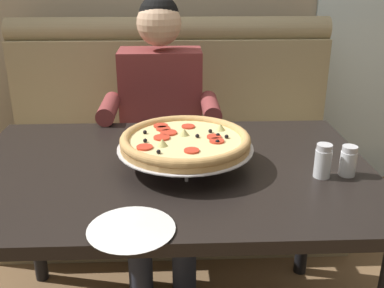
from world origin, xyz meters
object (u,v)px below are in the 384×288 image
at_px(diner_main, 161,118).
at_px(shaker_oregano, 323,163).
at_px(plate_near_left, 131,227).
at_px(pizza, 185,141).
at_px(booth_bench, 171,155).
at_px(shaker_pepper_flakes, 348,163).
at_px(dining_table, 169,188).
at_px(patio_chair, 350,86).

xyz_separation_m(diner_main, shaker_oregano, (0.54, -0.76, 0.09)).
bearing_deg(plate_near_left, shaker_oregano, 26.58).
xyz_separation_m(pizza, shaker_oregano, (0.44, -0.10, -0.04)).
distance_m(booth_bench, pizza, 1.03).
height_order(diner_main, shaker_pepper_flakes, diner_main).
bearing_deg(shaker_oregano, plate_near_left, -153.42).
bearing_deg(shaker_oregano, dining_table, 168.59).
height_order(dining_table, shaker_pepper_flakes, shaker_pepper_flakes).
xyz_separation_m(shaker_oregano, plate_near_left, (-0.59, -0.30, -0.04)).
xyz_separation_m(diner_main, pizza, (0.10, -0.66, 0.14)).
bearing_deg(booth_bench, shaker_oregano, -64.28).
xyz_separation_m(pizza, plate_near_left, (-0.15, -0.40, -0.08)).
bearing_deg(diner_main, patio_chair, 42.01).
xyz_separation_m(booth_bench, dining_table, (0.00, -0.93, 0.28)).
bearing_deg(diner_main, shaker_oregano, -54.73).
bearing_deg(plate_near_left, shaker_pepper_flakes, 24.21).
relative_size(shaker_pepper_flakes, shaker_oregano, 0.90).
bearing_deg(dining_table, pizza, 4.61).
distance_m(shaker_pepper_flakes, plate_near_left, 0.74).
bearing_deg(booth_bench, dining_table, -90.00).
xyz_separation_m(dining_table, diner_main, (-0.04, 0.66, 0.04)).
bearing_deg(dining_table, shaker_pepper_flakes, -8.89).
relative_size(dining_table, shaker_pepper_flakes, 13.68).
xyz_separation_m(booth_bench, patio_chair, (1.39, 1.02, 0.13)).
bearing_deg(dining_table, shaker_oregano, -11.41).
xyz_separation_m(dining_table, shaker_oregano, (0.50, -0.10, 0.13)).
relative_size(dining_table, patio_chair, 1.61).
xyz_separation_m(shaker_oregano, patio_chair, (0.89, 2.06, -0.28)).
height_order(booth_bench, diner_main, diner_main).
bearing_deg(plate_near_left, diner_main, 87.25).
relative_size(diner_main, pizza, 2.78).
distance_m(shaker_oregano, plate_near_left, 0.66).
relative_size(diner_main, shaker_pepper_flakes, 12.57).
relative_size(booth_bench, shaker_oregano, 16.11).
relative_size(booth_bench, plate_near_left, 7.86).
height_order(booth_bench, shaker_pepper_flakes, booth_bench).
distance_m(booth_bench, dining_table, 0.97).
distance_m(booth_bench, patio_chair, 1.73).
distance_m(diner_main, shaker_pepper_flakes, 0.99).
bearing_deg(plate_near_left, booth_bench, 85.90).
bearing_deg(pizza, plate_near_left, -110.69).
bearing_deg(dining_table, plate_near_left, -103.49).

